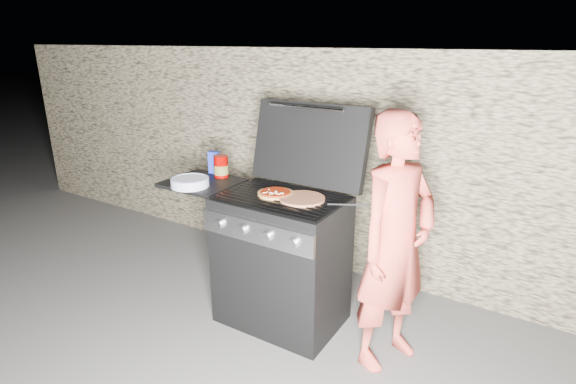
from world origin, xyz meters
The scene contains 10 objects.
ground centered at (0.00, 0.00, 0.00)m, with size 50.00×50.00×0.00m, color #504D49.
stone_wall centered at (0.00, 1.05, 0.90)m, with size 8.00×0.35×1.80m, color tan.
gas_grill centered at (-0.25, 0.00, 0.46)m, with size 1.34×0.79×0.91m, color black, non-canonical shape.
pizza_topped centered at (-0.05, 0.01, 0.92)m, with size 0.23×0.23×0.03m, color tan, non-canonical shape.
pizza_plain centered at (0.14, 0.02, 0.92)m, with size 0.29×0.29×0.02m, color tan.
sauce_jar centered at (-0.62, 0.16, 0.98)m, with size 0.10×0.10×0.16m, color #7F0100.
blue_carton centered at (-0.73, 0.21, 0.99)m, with size 0.08×0.04×0.17m, color #1929A7.
plate_stack centered at (-0.66, -0.13, 0.93)m, with size 0.26×0.26×0.06m, color silver.
person centered at (0.76, 0.01, 0.76)m, with size 0.55×0.36×1.52m, color #CD4638.
tongs centered at (0.52, 0.00, 0.95)m, with size 0.01×0.01×0.39m, color black.
Camera 1 is at (1.46, -2.28, 1.87)m, focal length 28.00 mm.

